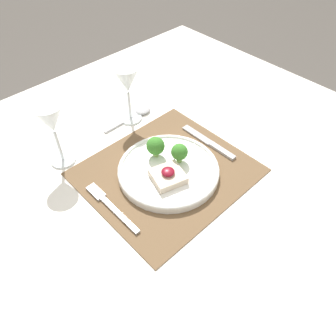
{
  "coord_description": "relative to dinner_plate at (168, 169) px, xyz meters",
  "views": [
    {
      "loc": [
        -0.39,
        -0.42,
        1.35
      ],
      "look_at": [
        -0.0,
        -0.01,
        0.75
      ],
      "focal_mm": 35.0,
      "sensor_mm": 36.0,
      "label": 1
    }
  ],
  "objects": [
    {
      "name": "ground_plane",
      "position": [
        0.0,
        0.01,
        -0.74
      ],
      "size": [
        8.0,
        8.0,
        0.0
      ],
      "primitive_type": "plane",
      "color": "#4C4742"
    },
    {
      "name": "dining_table",
      "position": [
        0.0,
        0.01,
        -0.1
      ],
      "size": [
        1.34,
        1.21,
        0.72
      ],
      "color": "white",
      "rests_on": "ground_plane"
    },
    {
      "name": "placemat",
      "position": [
        0.0,
        0.01,
        -0.02
      ],
      "size": [
        0.41,
        0.37,
        0.0
      ],
      "primitive_type": "cube",
      "color": "brown",
      "rests_on": "dining_table"
    },
    {
      "name": "dinner_plate",
      "position": [
        0.0,
        0.0,
        0.0
      ],
      "size": [
        0.26,
        0.26,
        0.07
      ],
      "color": "white",
      "rests_on": "placemat"
    },
    {
      "name": "fork",
      "position": [
        -0.17,
        0.02,
        -0.01
      ],
      "size": [
        0.02,
        0.19,
        0.01
      ],
      "rotation": [
        0.0,
        0.0,
        0.04
      ],
      "color": "#B2B2B7",
      "rests_on": "placemat"
    },
    {
      "name": "knife",
      "position": [
        0.16,
        -0.01,
        -0.01
      ],
      "size": [
        0.02,
        0.19,
        0.01
      ],
      "rotation": [
        0.0,
        0.0,
        0.04
      ],
      "color": "#B2B2B7",
      "rests_on": "placemat"
    },
    {
      "name": "spoon",
      "position": [
        0.1,
        0.24,
        -0.01
      ],
      "size": [
        0.17,
        0.04,
        0.01
      ],
      "rotation": [
        0.0,
        0.0,
        0.07
      ],
      "color": "#B2B2B7",
      "rests_on": "dining_table"
    },
    {
      "name": "wine_glass_near",
      "position": [
        0.07,
        0.24,
        0.11
      ],
      "size": [
        0.08,
        0.08,
        0.17
      ],
      "color": "white",
      "rests_on": "dining_table"
    },
    {
      "name": "wine_glass_far",
      "position": [
        -0.17,
        0.23,
        0.11
      ],
      "size": [
        0.08,
        0.08,
        0.18
      ],
      "color": "white",
      "rests_on": "dining_table"
    }
  ]
}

